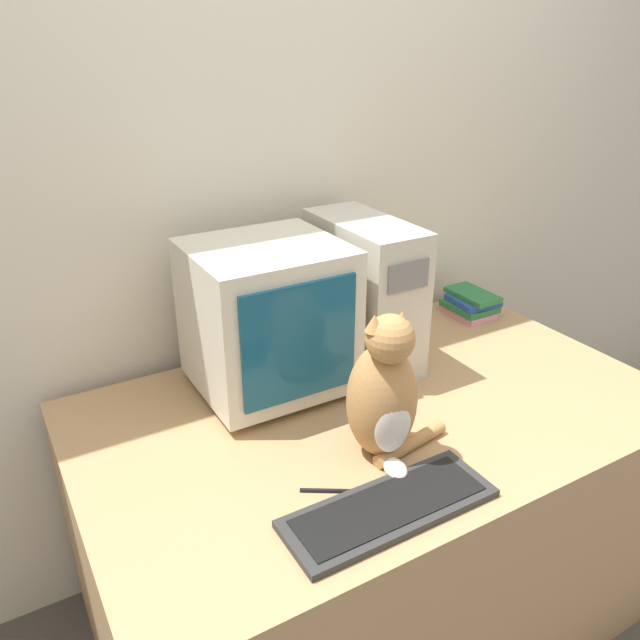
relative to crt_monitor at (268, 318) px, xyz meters
The scene contains 8 objects.
wall_back 0.45m from the crt_monitor, 55.76° to the left, with size 7.00×0.05×2.50m.
desk 0.69m from the crt_monitor, 48.57° to the right, with size 1.62×0.98×0.77m.
crt_monitor is the anchor object (origin of this frame).
computer_tower 0.33m from the crt_monitor, ahead, with size 0.19×0.42×0.45m.
keyboard 0.63m from the crt_monitor, 90.43° to the right, with size 0.48×0.17×0.02m.
cat 0.44m from the crt_monitor, 76.64° to the right, with size 0.29×0.24×0.39m.
book_stack 0.88m from the crt_monitor, ahead, with size 0.16×0.19×0.09m.
pen 0.53m from the crt_monitor, 99.53° to the right, with size 0.13×0.08×0.01m.
Camera 1 is at (-0.88, -0.70, 1.72)m, focal length 35.00 mm.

